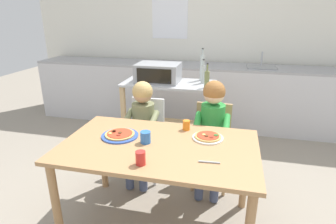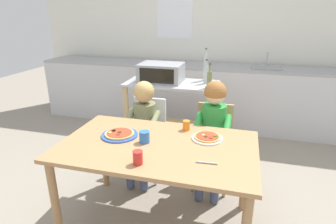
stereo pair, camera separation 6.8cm
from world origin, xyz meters
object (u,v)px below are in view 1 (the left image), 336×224
at_px(child_in_olive_shirt, 142,120).
at_px(pizza_plate_white, 208,137).
at_px(pizza_plate_blue_rimmed, 120,135).
at_px(drinking_cup_orange, 186,125).
at_px(bottle_squat_spirits, 203,74).
at_px(serving_spoon, 209,162).
at_px(dining_chair_right, 212,139).
at_px(dining_table, 159,155).
at_px(kitchen_island_cart, 169,105).
at_px(drinking_cup_red, 141,158).
at_px(drinking_cup_blue, 146,137).
at_px(bottle_dark_olive_oil, 207,79).
at_px(bottle_tall_green_wine, 202,67).
at_px(child_in_green_shirt, 212,123).
at_px(toaster_oven, 158,73).
at_px(dining_chair_left, 146,132).

distance_m(child_in_olive_shirt, pizza_plate_white, 0.80).
height_order(pizza_plate_blue_rimmed, drinking_cup_orange, drinking_cup_orange).
bearing_deg(bottle_squat_spirits, serving_spoon, -81.58).
relative_size(dining_chair_right, pizza_plate_white, 3.38).
height_order(dining_table, pizza_plate_blue_rimmed, pizza_plate_blue_rimmed).
xyz_separation_m(dining_table, drinking_cup_orange, (0.15, 0.32, 0.13)).
xyz_separation_m(kitchen_island_cart, serving_spoon, (0.63, -1.52, 0.16)).
bearing_deg(drinking_cup_red, dining_table, 82.78).
xyz_separation_m(child_in_olive_shirt, pizza_plate_blue_rimmed, (-0.00, -0.53, 0.08)).
height_order(pizza_plate_white, drinking_cup_blue, drinking_cup_blue).
bearing_deg(bottle_dark_olive_oil, kitchen_island_cart, 162.76).
distance_m(bottle_tall_green_wine, dining_chair_right, 1.02).
bearing_deg(child_in_green_shirt, dining_chair_right, 90.00).
relative_size(kitchen_island_cart, pizza_plate_white, 4.55).
bearing_deg(toaster_oven, pizza_plate_white, -58.41).
height_order(dining_chair_left, pizza_plate_white, dining_chair_left).
distance_m(kitchen_island_cart, bottle_squat_spirits, 0.56).
bearing_deg(drinking_cup_blue, bottle_tall_green_wine, 81.49).
distance_m(bottle_tall_green_wine, bottle_dark_olive_oil, 0.36).
distance_m(drinking_cup_red, drinking_cup_orange, 0.65).
distance_m(kitchen_island_cart, serving_spoon, 1.65).
height_order(kitchen_island_cart, pizza_plate_white, kitchen_island_cart).
distance_m(dining_chair_right, pizza_plate_white, 0.58).
distance_m(toaster_oven, bottle_dark_olive_oil, 0.61).
xyz_separation_m(bottle_dark_olive_oil, pizza_plate_white, (0.12, -1.01, -0.22)).
relative_size(bottle_squat_spirits, dining_chair_left, 0.35).
relative_size(bottle_dark_olive_oil, dining_chair_left, 0.33).
bearing_deg(bottle_tall_green_wine, bottle_dark_olive_oil, -74.50).
bearing_deg(bottle_tall_green_wine, drinking_cup_red, -95.11).
distance_m(child_in_olive_shirt, serving_spoon, 1.07).
distance_m(kitchen_island_cart, drinking_cup_blue, 1.35).
relative_size(bottle_tall_green_wine, dining_table, 0.27).
bearing_deg(serving_spoon, drinking_cup_orange, 115.60).
bearing_deg(serving_spoon, child_in_green_shirt, 93.44).
relative_size(bottle_dark_olive_oil, child_in_olive_shirt, 0.27).
bearing_deg(bottle_dark_olive_oil, toaster_oven, 165.66).
distance_m(child_in_olive_shirt, drinking_cup_orange, 0.57).
bearing_deg(drinking_cup_blue, bottle_squat_spirits, 79.33).
bearing_deg(drinking_cup_blue, child_in_green_shirt, 52.52).
relative_size(dining_chair_right, drinking_cup_orange, 9.89).
bearing_deg(dining_table, drinking_cup_red, -97.22).
distance_m(dining_chair_left, pizza_plate_blue_rimmed, 0.70).
relative_size(dining_chair_left, drinking_cup_orange, 9.89).
xyz_separation_m(bottle_tall_green_wine, drinking_cup_red, (-0.16, -1.84, -0.25)).
bearing_deg(kitchen_island_cart, child_in_olive_shirt, -97.70).
bearing_deg(toaster_oven, dining_chair_left, -86.99).
bearing_deg(dining_chair_left, dining_table, -64.87).
xyz_separation_m(bottle_dark_olive_oil, child_in_green_shirt, (0.12, -0.61, -0.27)).
height_order(dining_chair_left, drinking_cup_blue, dining_chair_left).
relative_size(child_in_green_shirt, drinking_cup_red, 11.52).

